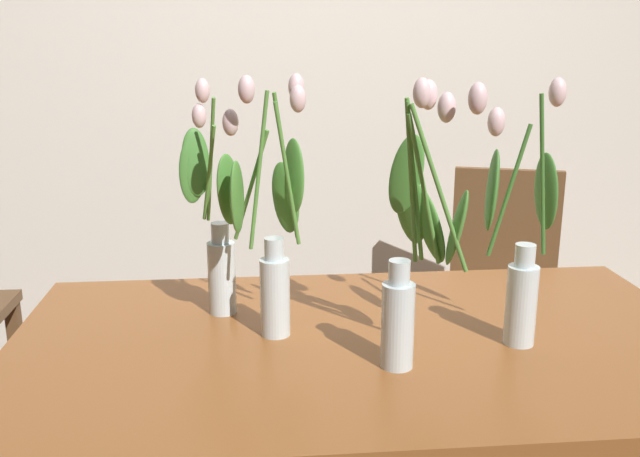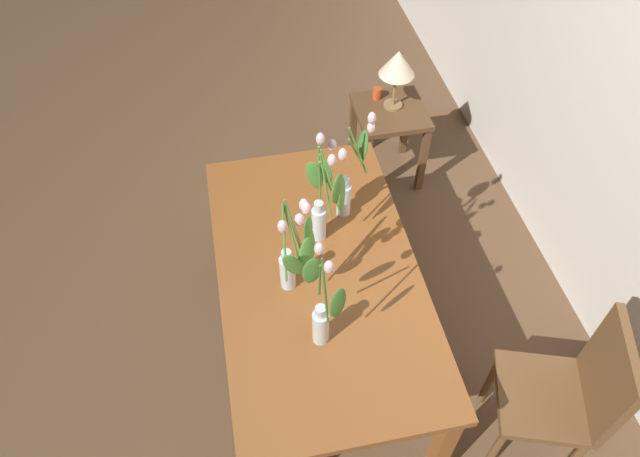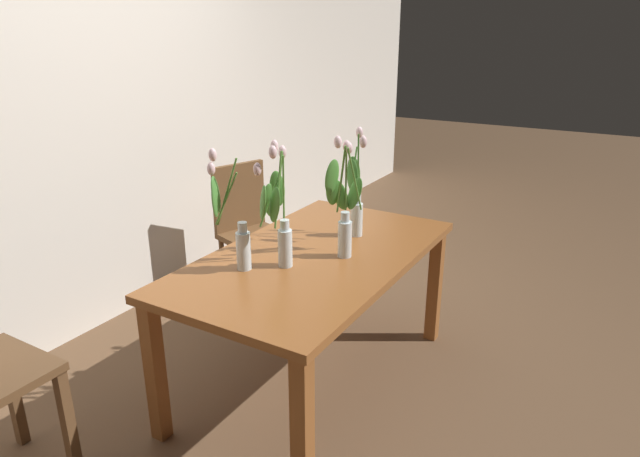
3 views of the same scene
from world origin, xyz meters
TOP-DOWN VIEW (x-y plane):
  - ground_plane at (0.00, 0.00)m, footprint 18.00×18.00m
  - room_wall_rear at (0.00, 1.55)m, footprint 9.00×0.10m
  - dining_table at (0.00, 0.00)m, footprint 1.60×0.90m
  - tulip_vase_0 at (0.08, -0.12)m, footprint 0.19×0.18m
  - tulip_vase_1 at (-0.21, 0.07)m, footprint 0.21×0.18m
  - tulip_vase_2 at (-0.34, 0.22)m, footprint 0.14×0.17m
  - tulip_vase_3 at (0.33, -0.05)m, footprint 0.19×0.16m
  - dining_chair at (0.68, 0.94)m, footprint 0.51×0.51m

SIDE VIEW (x-z plane):
  - ground_plane at x=0.00m, z-range 0.00..0.00m
  - dining_chair at x=0.68m, z-range 0.06..0.99m
  - dining_table at x=0.00m, z-range 0.28..1.02m
  - tulip_vase_3 at x=0.33m, z-range 0.64..1.22m
  - tulip_vase_2 at x=-0.34m, z-range 0.65..1.21m
  - tulip_vase_0 at x=0.08m, z-range 0.68..1.27m
  - tulip_vase_1 at x=-0.21m, z-range 0.68..1.27m
  - room_wall_rear at x=0.00m, z-range 0.00..2.70m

